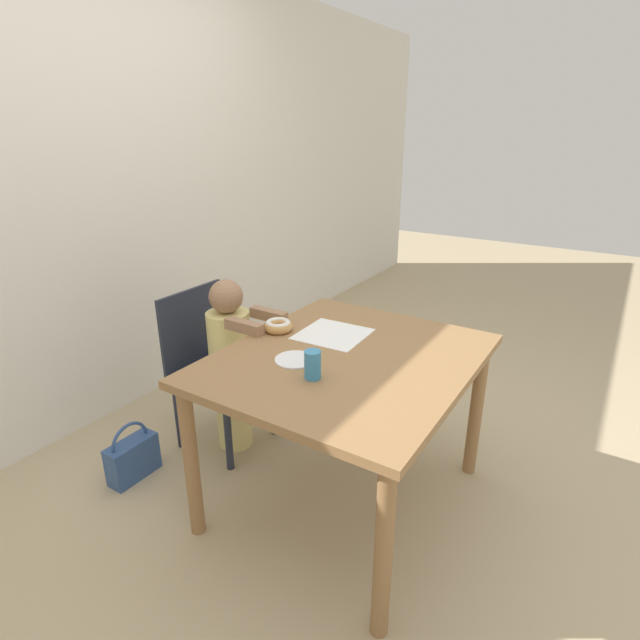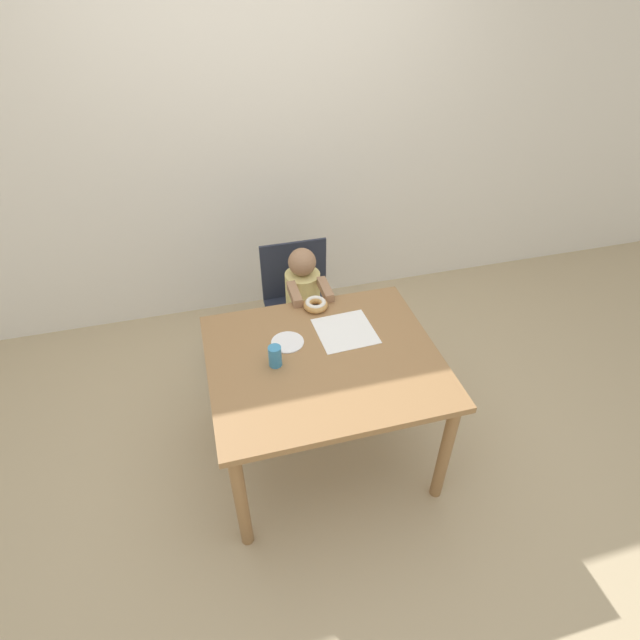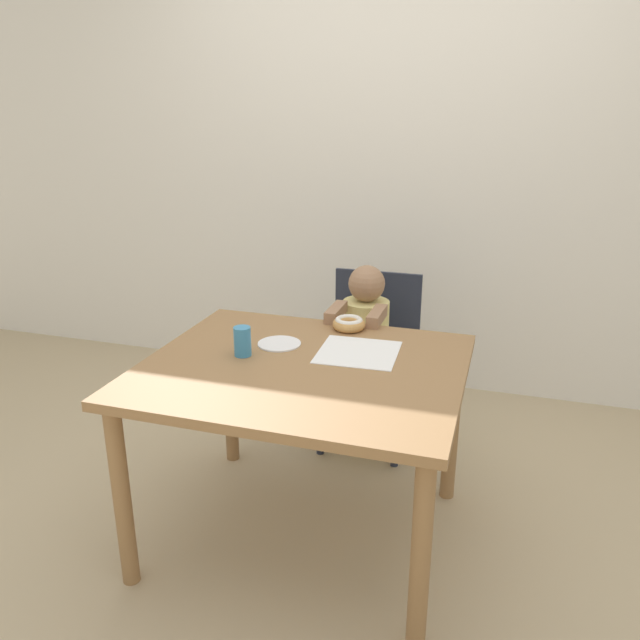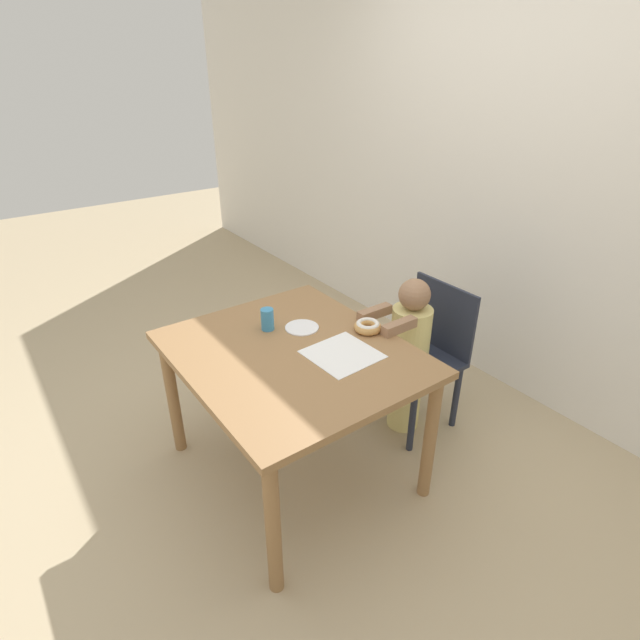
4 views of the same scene
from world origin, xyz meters
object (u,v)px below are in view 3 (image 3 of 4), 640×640
at_px(donut, 349,323).
at_px(cup, 242,341).
at_px(child_figure, 365,358).
at_px(handbag, 288,394).
at_px(chair, 370,356).

distance_m(donut, cup, 0.49).
relative_size(child_figure, handbag, 3.08).
relative_size(donut, handbag, 0.45).
height_order(chair, donut, chair).
xyz_separation_m(child_figure, donut, (0.00, -0.30, 0.28)).
relative_size(child_figure, donut, 6.83).
bearing_deg(chair, handbag, 166.38).
distance_m(handbag, cup, 1.15).
bearing_deg(donut, child_figure, 90.12).
relative_size(handbag, cup, 2.72).
bearing_deg(child_figure, handbag, 153.68).
xyz_separation_m(chair, handbag, (-0.48, 0.12, -0.33)).
distance_m(child_figure, cup, 0.81).
distance_m(chair, handbag, 0.59).
height_order(child_figure, handbag, child_figure).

